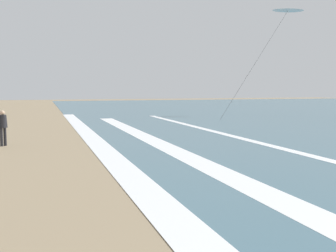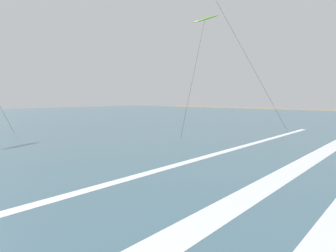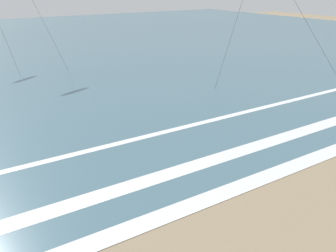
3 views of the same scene
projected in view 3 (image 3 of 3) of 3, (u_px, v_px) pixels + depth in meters
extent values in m
cube|color=#476B7A|center=(24.00, 47.00, 51.78)|extent=(140.00, 90.00, 0.01)
cube|color=white|center=(228.00, 191.00, 16.23)|extent=(52.41, 0.98, 0.01)
cube|color=white|center=(188.00, 168.00, 18.29)|extent=(39.52, 1.02, 0.01)
cube|color=white|center=(158.00, 134.00, 22.36)|extent=(45.44, 0.50, 0.01)
cylinder|color=#333333|center=(300.00, 10.00, 29.82)|extent=(8.97, 4.10, 12.91)
cylinder|color=#333333|center=(236.00, 22.00, 31.39)|extent=(4.93, 1.13, 10.89)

